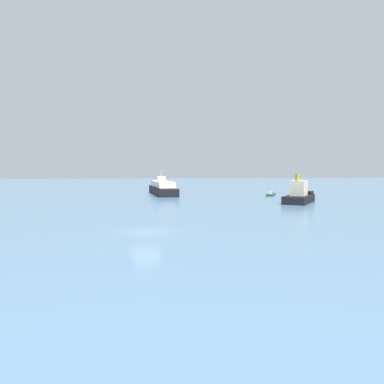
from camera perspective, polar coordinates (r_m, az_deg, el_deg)
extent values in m
plane|color=slate|center=(37.77, -6.69, -5.77)|extent=(400.00, 400.00, 0.00)
cube|color=black|center=(91.26, -4.30, 0.21)|extent=(5.92, 20.33, 1.75)
cube|color=white|center=(91.19, -4.31, 1.16)|extent=(4.91, 15.88, 1.30)
cube|color=white|center=(93.63, -4.53, 1.95)|extent=(2.10, 2.55, 1.10)
cube|color=#937551|center=(83.29, -3.53, 0.55)|extent=(4.11, 3.92, 0.16)
cylinder|color=silver|center=(93.61, -4.53, 2.72)|extent=(0.10, 0.10, 1.40)
cube|color=#19472D|center=(88.63, 11.43, -0.39)|extent=(3.65, 5.17, 0.38)
cube|color=white|center=(88.23, 11.39, -0.12)|extent=(0.92, 0.80, 0.50)
cube|color=black|center=(91.25, 11.66, -0.23)|extent=(0.41, 0.39, 0.56)
cube|color=black|center=(70.76, 15.34, -1.02)|extent=(8.54, 9.98, 1.33)
cube|color=black|center=(73.95, 15.89, -0.09)|extent=(4.31, 4.13, 0.60)
cube|color=beige|center=(70.34, 15.31, 0.56)|extent=(3.92, 4.14, 2.60)
cylinder|color=gold|center=(69.17, 15.14, 2.09)|extent=(0.70, 0.70, 1.20)
cylinder|color=black|center=(75.50, 16.11, -0.66)|extent=(0.75, 0.65, 0.70)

